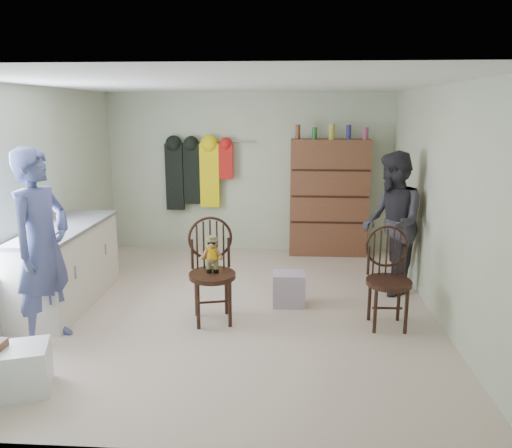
# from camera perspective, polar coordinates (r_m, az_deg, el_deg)

# --- Properties ---
(ground_plane) EXTENTS (5.00, 5.00, 0.00)m
(ground_plane) POSITION_cam_1_polar(r_m,az_deg,el_deg) (5.87, -2.60, -9.49)
(ground_plane) COLOR beige
(ground_plane) RESTS_ON ground
(room_walls) EXTENTS (5.00, 5.00, 5.00)m
(room_walls) POSITION_cam_1_polar(r_m,az_deg,el_deg) (5.99, -2.20, 6.62)
(room_walls) COLOR beige
(room_walls) RESTS_ON ground
(counter) EXTENTS (0.64, 1.86, 0.94)m
(counter) POSITION_cam_1_polar(r_m,az_deg,el_deg) (6.22, -20.86, -4.42)
(counter) COLOR silver
(counter) RESTS_ON ground
(plastic_tub) EXTENTS (0.51, 0.50, 0.39)m
(plastic_tub) POSITION_cam_1_polar(r_m,az_deg,el_deg) (4.59, -25.09, -14.80)
(plastic_tub) COLOR white
(plastic_tub) RESTS_ON ground
(chair_front) EXTENTS (0.60, 0.60, 1.12)m
(chair_front) POSITION_cam_1_polar(r_m,az_deg,el_deg) (5.35, -5.08, -4.57)
(chair_front) COLOR #371C13
(chair_front) RESTS_ON ground
(chair_far) EXTENTS (0.48, 0.48, 1.06)m
(chair_far) POSITION_cam_1_polar(r_m,az_deg,el_deg) (5.41, 14.85, -5.51)
(chair_far) COLOR #371C13
(chair_far) RESTS_ON ground
(striped_bag) EXTENTS (0.38, 0.30, 0.39)m
(striped_bag) POSITION_cam_1_polar(r_m,az_deg,el_deg) (5.87, 3.77, -7.44)
(striped_bag) COLOR #E57281
(striped_bag) RESTS_ON ground
(person_left) EXTENTS (0.60, 0.78, 1.91)m
(person_left) POSITION_cam_1_polar(r_m,az_deg,el_deg) (5.19, -23.28, -2.46)
(person_left) COLOR #4B538B
(person_left) RESTS_ON ground
(person_right) EXTENTS (0.69, 0.87, 1.76)m
(person_right) POSITION_cam_1_polar(r_m,az_deg,el_deg) (6.33, 15.27, 0.10)
(person_right) COLOR #2D2B33
(person_right) RESTS_ON ground
(dresser) EXTENTS (1.20, 0.39, 2.03)m
(dresser) POSITION_cam_1_polar(r_m,az_deg,el_deg) (7.83, 8.32, 3.04)
(dresser) COLOR brown
(dresser) RESTS_ON ground
(coat_rack) EXTENTS (1.42, 0.12, 1.09)m
(coat_rack) POSITION_cam_1_polar(r_m,az_deg,el_deg) (7.96, -6.80, 5.74)
(coat_rack) COLOR #99999E
(coat_rack) RESTS_ON ground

